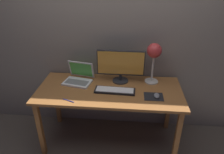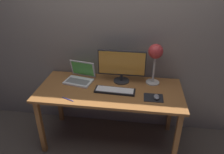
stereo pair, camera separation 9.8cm
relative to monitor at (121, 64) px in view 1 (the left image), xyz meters
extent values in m
plane|color=brown|center=(-0.11, -0.19, -0.96)|extent=(4.80, 4.80, 0.00)
cube|color=gray|center=(-0.11, 0.21, 0.34)|extent=(4.80, 0.06, 2.60)
cube|color=#935B2D|center=(-0.11, -0.19, -0.23)|extent=(1.60, 0.70, 0.03)
cube|color=#935B2D|center=(-0.85, -0.48, -0.60)|extent=(0.05, 0.05, 0.71)
cube|color=#935B2D|center=(0.63, -0.48, -0.60)|extent=(0.05, 0.05, 0.71)
cube|color=#935B2D|center=(-0.85, 0.10, -0.60)|extent=(0.05, 0.05, 0.71)
cube|color=#935B2D|center=(0.63, 0.10, -0.60)|extent=(0.05, 0.05, 0.71)
cylinder|color=#28282B|center=(0.00, 0.00, -0.21)|extent=(0.19, 0.19, 0.01)
cylinder|color=#28282B|center=(0.00, 0.00, -0.16)|extent=(0.03, 0.03, 0.08)
cube|color=#28282B|center=(0.00, 0.00, 0.02)|extent=(0.55, 0.03, 0.29)
cube|color=gold|center=(0.00, -0.02, 0.02)|extent=(0.52, 0.00, 0.27)
cube|color=black|center=(-0.05, -0.24, -0.21)|extent=(0.45, 0.16, 0.02)
cube|color=silver|center=(-0.05, -0.24, -0.20)|extent=(0.41, 0.13, 0.01)
cube|color=silver|center=(-0.50, -0.09, -0.21)|extent=(0.35, 0.27, 0.02)
cube|color=slate|center=(-0.50, -0.11, -0.20)|extent=(0.28, 0.16, 0.00)
cube|color=silver|center=(-0.47, 0.03, -0.10)|extent=(0.32, 0.12, 0.20)
cube|color=#59C64C|center=(-0.47, 0.03, -0.10)|extent=(0.28, 0.11, 0.17)
cylinder|color=beige|center=(0.36, 0.02, -0.21)|extent=(0.16, 0.16, 0.01)
cylinder|color=silver|center=(0.36, 0.02, -0.03)|extent=(0.02, 0.02, 0.34)
sphere|color=#BF3333|center=(0.36, 0.02, 0.17)|extent=(0.16, 0.16, 0.16)
sphere|color=#FFEAB2|center=(0.36, 0.01, 0.13)|extent=(0.06, 0.06, 0.06)
cube|color=black|center=(0.36, -0.31, -0.22)|extent=(0.20, 0.16, 0.00)
ellipsoid|color=slate|center=(0.39, -0.31, -0.20)|extent=(0.06, 0.10, 0.03)
cylinder|color=#2633A5|center=(-0.50, -0.46, -0.21)|extent=(0.13, 0.06, 0.01)
camera|label=1|loc=(0.09, -2.19, 0.99)|focal=33.85mm
camera|label=2|loc=(0.19, -2.18, 0.99)|focal=33.85mm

